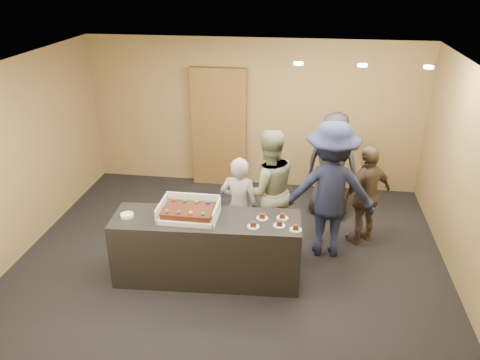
{
  "coord_description": "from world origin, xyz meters",
  "views": [
    {
      "loc": [
        0.93,
        -5.59,
        3.84
      ],
      "look_at": [
        0.12,
        0.0,
        1.21
      ],
      "focal_mm": 35.0,
      "sensor_mm": 36.0,
      "label": 1
    }
  ],
  "objects": [
    {
      "name": "storage_cabinet",
      "position": [
        -0.62,
        2.41,
        1.1
      ],
      "size": [
        1.0,
        0.15,
        2.19
      ],
      "primitive_type": "cube",
      "color": "brown",
      "rests_on": "floor"
    },
    {
      "name": "slice_c",
      "position": [
        0.69,
        -0.6,
        0.92
      ],
      "size": [
        0.15,
        0.15,
        0.07
      ],
      "color": "white",
      "rests_on": "serving_counter"
    },
    {
      "name": "slice_d",
      "position": [
        0.72,
        -0.4,
        0.92
      ],
      "size": [
        0.15,
        0.15,
        0.07
      ],
      "color": "white",
      "rests_on": "serving_counter"
    },
    {
      "name": "person_brown_extra",
      "position": [
        1.88,
        0.68,
        0.76
      ],
      "size": [
        0.94,
        0.84,
        1.53
      ],
      "primitive_type": "imported",
      "rotation": [
        0.0,
        0.0,
        3.79
      ],
      "color": "brown",
      "rests_on": "floor"
    },
    {
      "name": "slice_b",
      "position": [
        0.47,
        -0.44,
        0.92
      ],
      "size": [
        0.15,
        0.15,
        0.07
      ],
      "color": "white",
      "rests_on": "serving_counter"
    },
    {
      "name": "person_navy_man",
      "position": [
        1.33,
        0.31,
        0.99
      ],
      "size": [
        1.32,
        0.8,
        1.98
      ],
      "primitive_type": "imported",
      "rotation": [
        0.0,
        0.0,
        3.2
      ],
      "color": "#1B2240",
      "rests_on": "floor"
    },
    {
      "name": "ceiling_spotlights",
      "position": [
        1.6,
        0.5,
        2.67
      ],
      "size": [
        1.72,
        0.12,
        0.03
      ],
      "color": "#FFEAC6",
      "rests_on": "ceiling"
    },
    {
      "name": "cake_box",
      "position": [
        -0.46,
        -0.52,
        0.95
      ],
      "size": [
        0.73,
        0.51,
        0.22
      ],
      "color": "white",
      "rests_on": "serving_counter"
    },
    {
      "name": "slice_a",
      "position": [
        0.38,
        -0.67,
        0.92
      ],
      "size": [
        0.15,
        0.15,
        0.07
      ],
      "color": "white",
      "rests_on": "serving_counter"
    },
    {
      "name": "plate_stack",
      "position": [
        -1.24,
        -0.65,
        0.92
      ],
      "size": [
        0.17,
        0.17,
        0.04
      ],
      "primitive_type": "cylinder",
      "color": "white",
      "rests_on": "serving_counter"
    },
    {
      "name": "person_dark_suit",
      "position": [
        1.4,
        1.46,
        0.88
      ],
      "size": [
        1.0,
        0.82,
        1.76
      ],
      "primitive_type": "imported",
      "rotation": [
        0.0,
        0.0,
        2.79
      ],
      "color": "#2A292F",
      "rests_on": "floor"
    },
    {
      "name": "sheet_cake",
      "position": [
        -0.46,
        -0.55,
        1.0
      ],
      "size": [
        0.63,
        0.43,
        0.12
      ],
      "color": "#34160B",
      "rests_on": "cake_box"
    },
    {
      "name": "room",
      "position": [
        0.0,
        0.0,
        1.35
      ],
      "size": [
        6.04,
        6.0,
        2.7
      ],
      "color": "black",
      "rests_on": "ground"
    },
    {
      "name": "person_server_grey",
      "position": [
        0.09,
        0.1,
        0.74
      ],
      "size": [
        0.57,
        0.4,
        1.49
      ],
      "primitive_type": "imported",
      "rotation": [
        0.0,
        0.0,
        3.06
      ],
      "color": "#A2A2A7",
      "rests_on": "floor"
    },
    {
      "name": "serving_counter",
      "position": [
        -0.24,
        -0.55,
        0.45
      ],
      "size": [
        2.44,
        0.85,
        0.9
      ],
      "primitive_type": "cube",
      "rotation": [
        0.0,
        0.0,
        0.06
      ],
      "color": "black",
      "rests_on": "floor"
    },
    {
      "name": "slice_e",
      "position": [
        0.9,
        -0.66,
        0.92
      ],
      "size": [
        0.15,
        0.15,
        0.07
      ],
      "color": "white",
      "rests_on": "serving_counter"
    },
    {
      "name": "person_sage_man",
      "position": [
        0.46,
        0.36,
        0.9
      ],
      "size": [
        1.08,
        0.98,
        1.81
      ],
      "primitive_type": "imported",
      "rotation": [
        0.0,
        0.0,
        3.55
      ],
      "color": "gray",
      "rests_on": "floor"
    }
  ]
}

